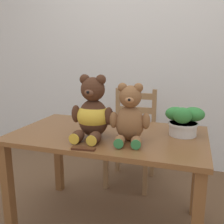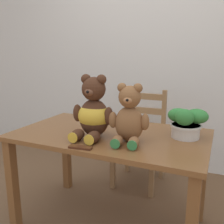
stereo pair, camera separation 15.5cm
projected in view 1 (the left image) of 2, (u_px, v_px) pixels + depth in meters
wall_back at (145, 49)px, 2.70m from camera, size 8.00×0.04×2.60m
dining_table at (109, 147)px, 1.73m from camera, size 1.29×0.76×0.71m
wooden_chair_behind at (132, 138)px, 2.44m from camera, size 0.41×0.42×0.91m
teddy_bear_left at (93, 113)px, 1.59m from camera, size 0.28×0.29×0.40m
teddy_bear_right at (130, 117)px, 1.51m from camera, size 0.25×0.27×0.36m
potted_plant at (184, 120)px, 1.63m from camera, size 0.25×0.19×0.20m
chocolate_bar at (83, 149)px, 1.40m from camera, size 0.14×0.06×0.01m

